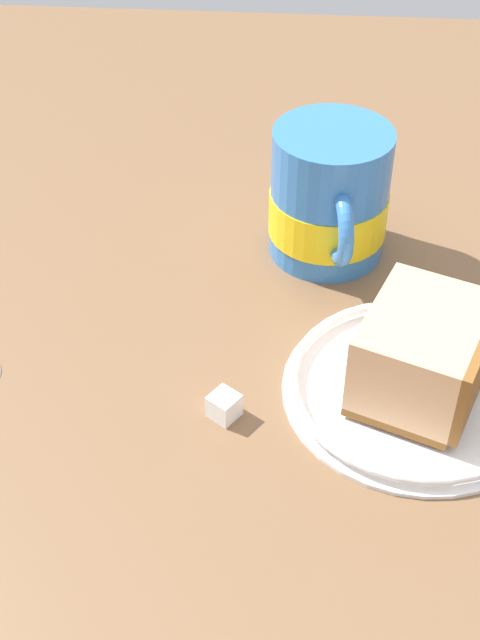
% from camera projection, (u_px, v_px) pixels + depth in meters
% --- Properties ---
extents(ground_plane, '(1.18, 1.18, 0.04)m').
position_uv_depth(ground_plane, '(269.00, 366.00, 0.63)').
color(ground_plane, brown).
extents(small_plate, '(0.17, 0.17, 0.01)m').
position_uv_depth(small_plate, '(414.00, 387.00, 0.58)').
color(small_plate, white).
rests_on(small_plate, ground_plane).
extents(cake_slice, '(0.10, 0.11, 0.06)m').
position_uv_depth(cake_slice, '(424.00, 354.00, 0.56)').
color(cake_slice, brown).
rests_on(cake_slice, small_plate).
extents(tea_mug, '(0.09, 0.12, 0.10)m').
position_uv_depth(tea_mug, '(329.00, 198.00, 0.67)').
color(tea_mug, '#3372BF').
rests_on(tea_mug, ground_plane).
extents(sugar_cube, '(0.02, 0.02, 0.02)m').
position_uv_depth(sugar_cube, '(224.00, 406.00, 0.56)').
color(sugar_cube, white).
rests_on(sugar_cube, ground_plane).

